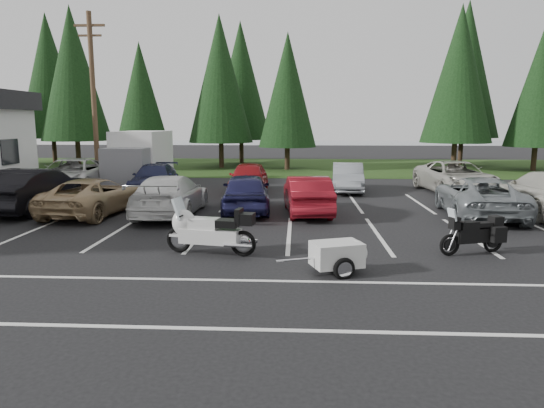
{
  "coord_description": "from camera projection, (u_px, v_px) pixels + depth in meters",
  "views": [
    {
      "loc": [
        0.73,
        -13.5,
        3.37
      ],
      "look_at": [
        0.05,
        -0.5,
        1.18
      ],
      "focal_mm": 32.0,
      "sensor_mm": 36.0,
      "label": 1
    }
  ],
  "objects": [
    {
      "name": "cargo_trailer",
      "position": [
        337.0,
        257.0,
        10.93
      ],
      "size": [
        1.79,
        1.36,
        0.73
      ],
      "primitive_type": null,
      "rotation": [
        0.0,
        0.0,
        0.34
      ],
      "color": "silver",
      "rests_on": "ground"
    },
    {
      "name": "conifer_back_a",
      "position": [
        49.0,
        76.0,
        40.31
      ],
      "size": [
        5.28,
        5.28,
        12.3
      ],
      "color": "#332316",
      "rests_on": "ground"
    },
    {
      "name": "car_near_5",
      "position": [
        307.0,
        195.0,
        18.07
      ],
      "size": [
        1.91,
        4.45,
        1.42
      ],
      "primitive_type": "imported",
      "rotation": [
        0.0,
        0.0,
        3.24
      ],
      "color": "maroon",
      "rests_on": "ground"
    },
    {
      "name": "utility_pole",
      "position": [
        94.0,
        97.0,
        25.44
      ],
      "size": [
        1.6,
        0.26,
        9.0
      ],
      "color": "#473321",
      "rests_on": "ground"
    },
    {
      "name": "conifer_6",
      "position": [
        459.0,
        74.0,
        33.92
      ],
      "size": [
        4.93,
        4.93,
        11.48
      ],
      "color": "#332316",
      "rests_on": "ground"
    },
    {
      "name": "lake_water",
      "position": [
        321.0,
        147.0,
        67.85
      ],
      "size": [
        70.0,
        50.0,
        0.02
      ],
      "primitive_type": "cube",
      "color": "gray",
      "rests_on": "ground"
    },
    {
      "name": "car_near_6",
      "position": [
        479.0,
        197.0,
        17.52
      ],
      "size": [
        2.91,
        5.43,
        1.45
      ],
      "primitive_type": "imported",
      "rotation": [
        0.0,
        0.0,
        3.04
      ],
      "color": "gray",
      "rests_on": "ground"
    },
    {
      "name": "car_far_0",
      "position": [
        72.0,
        175.0,
        23.81
      ],
      "size": [
        3.15,
        6.02,
        1.62
      ],
      "primitive_type": "imported",
      "rotation": [
        0.0,
        0.0,
        0.08
      ],
      "color": "silver",
      "rests_on": "ground"
    },
    {
      "name": "box_truck",
      "position": [
        137.0,
        158.0,
        26.37
      ],
      "size": [
        2.4,
        5.6,
        2.9
      ],
      "primitive_type": null,
      "color": "silver",
      "rests_on": "ground"
    },
    {
      "name": "conifer_5",
      "position": [
        288.0,
        90.0,
        34.22
      ],
      "size": [
        4.14,
        4.14,
        9.63
      ],
      "color": "#332316",
      "rests_on": "ground"
    },
    {
      "name": "conifer_back_b",
      "position": [
        241.0,
        81.0,
        40.05
      ],
      "size": [
        4.97,
        4.97,
        11.58
      ],
      "color": "#332316",
      "rests_on": "ground"
    },
    {
      "name": "adventure_motorcycle",
      "position": [
        472.0,
        230.0,
        12.48
      ],
      "size": [
        2.18,
        1.32,
        1.25
      ],
      "primitive_type": null,
      "rotation": [
        0.0,
        0.0,
        0.31
      ],
      "color": "black",
      "rests_on": "ground"
    },
    {
      "name": "conifer_3",
      "position": [
        141.0,
        96.0,
        34.63
      ],
      "size": [
        3.87,
        3.87,
        9.02
      ],
      "color": "#332316",
      "rests_on": "ground"
    },
    {
      "name": "conifer_2",
      "position": [
        73.0,
        74.0,
        36.01
      ],
      "size": [
        5.1,
        5.1,
        11.89
      ],
      "color": "#332316",
      "rests_on": "ground"
    },
    {
      "name": "car_near_1",
      "position": [
        35.0,
        190.0,
        18.58
      ],
      "size": [
        2.08,
        5.15,
        1.66
      ],
      "primitive_type": "imported",
      "rotation": [
        0.0,
        0.0,
        3.08
      ],
      "color": "black",
      "rests_on": "ground"
    },
    {
      "name": "car_far_1",
      "position": [
        155.0,
        178.0,
        23.71
      ],
      "size": [
        2.29,
        4.8,
        1.35
      ],
      "primitive_type": "imported",
      "rotation": [
        0.0,
        0.0,
        0.09
      ],
      "color": "#181C3D",
      "rests_on": "ground"
    },
    {
      "name": "car_near_3",
      "position": [
        170.0,
        195.0,
        17.78
      ],
      "size": [
        2.11,
        5.13,
        1.48
      ],
      "primitive_type": "imported",
      "rotation": [
        0.0,
        0.0,
        3.15
      ],
      "color": "silver",
      "rests_on": "ground"
    },
    {
      "name": "conifer_7",
      "position": [
        540.0,
        87.0,
        33.49
      ],
      "size": [
        4.27,
        4.27,
        9.94
      ],
      "color": "#332316",
      "rests_on": "ground"
    },
    {
      "name": "touring_motorcycle",
      "position": [
        210.0,
        226.0,
        12.43
      ],
      "size": [
        2.79,
        1.29,
        1.49
      ],
      "primitive_type": null,
      "rotation": [
        0.0,
        0.0,
        -0.18
      ],
      "color": "silver",
      "rests_on": "ground"
    },
    {
      "name": "car_far_3",
      "position": [
        348.0,
        177.0,
        23.95
      ],
      "size": [
        1.78,
        4.29,
        1.38
      ],
      "primitive_type": "imported",
      "rotation": [
        0.0,
        0.0,
        -0.08
      ],
      "color": "gray",
      "rests_on": "ground"
    },
    {
      "name": "ground",
      "position": [
        271.0,
        242.0,
        13.89
      ],
      "size": [
        120.0,
        120.0,
        0.0
      ],
      "primitive_type": "plane",
      "color": "black",
      "rests_on": "ground"
    },
    {
      "name": "car_far_4",
      "position": [
        455.0,
        177.0,
        23.21
      ],
      "size": [
        3.08,
        5.8,
        1.55
      ],
      "primitive_type": "imported",
      "rotation": [
        0.0,
        0.0,
        0.09
      ],
      "color": "#B0ADA1",
      "rests_on": "ground"
    },
    {
      "name": "car_near_4",
      "position": [
        246.0,
        192.0,
        18.45
      ],
      "size": [
        2.15,
        4.55,
        1.51
      ],
      "primitive_type": "imported",
      "rotation": [
        0.0,
        0.0,
        3.23
      ],
      "color": "#1A1A41",
      "rests_on": "ground"
    },
    {
      "name": "conifer_back_c",
      "position": [
        466.0,
        70.0,
        38.32
      ],
      "size": [
        5.5,
        5.5,
        12.81
      ],
      "color": "#332316",
      "rests_on": "ground"
    },
    {
      "name": "stall_markings",
      "position": [
        274.0,
        227.0,
        15.86
      ],
      "size": [
        32.0,
        16.0,
        0.01
      ],
      "primitive_type": "cube",
      "color": "silver",
      "rests_on": "ground"
    },
    {
      "name": "car_near_2",
      "position": [
        94.0,
        196.0,
        17.97
      ],
      "size": [
        2.74,
        5.09,
        1.36
      ],
      "primitive_type": "imported",
      "rotation": [
        0.0,
        0.0,
        3.04
      ],
      "color": "tan",
      "rests_on": "ground"
    },
    {
      "name": "grass_strip",
      "position": [
        288.0,
        167.0,
        37.52
      ],
      "size": [
        80.0,
        16.0,
        0.01
      ],
      "primitive_type": "cube",
      "color": "#1D3210",
      "rests_on": "ground"
    },
    {
      "name": "car_far_2",
      "position": [
        249.0,
        178.0,
        23.5
      ],
      "size": [
        1.78,
        4.35,
        1.48
      ],
      "primitive_type": "imported",
      "rotation": [
        0.0,
        0.0,
        0.01
      ],
      "color": "maroon",
      "rests_on": "ground"
    },
    {
      "name": "conifer_4",
      "position": [
        220.0,
        79.0,
        35.61
      ],
      "size": [
        4.8,
        4.8,
        11.17
      ],
      "color": "#332316",
      "rests_on": "ground"
    }
  ]
}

